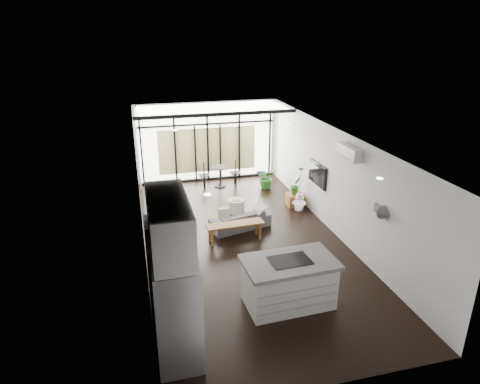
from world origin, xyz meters
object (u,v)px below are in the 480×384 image
pouf (236,206)px  milk_can (299,202)px  island (289,282)px  fridge (177,313)px  console_bench (235,232)px  tv (318,174)px  sofa (240,217)px

pouf → milk_can: (1.89, -0.32, 0.06)m
island → pouf: island is taller
fridge → pouf: bearing=67.2°
console_bench → milk_can: bearing=28.3°
console_bench → tv: bearing=16.2°
console_bench → tv: tv is taller
milk_can → fridge: bearing=-128.5°
console_bench → milk_can: (2.36, 1.43, 0.01)m
console_bench → tv: (2.65, 0.92, 1.06)m
console_bench → pouf: 1.81m
pouf → tv: size_ratio=0.45×
pouf → tv: tv is taller
pouf → tv: (2.18, -0.82, 1.10)m
island → pouf: bearing=86.3°
tv → milk_can: bearing=120.4°
fridge → tv: 6.67m
island → console_bench: bearing=94.8°
sofa → milk_can: 2.18m
pouf → milk_can: 1.91m
milk_can → island: bearing=-114.4°
console_bench → pouf: console_bench is taller
pouf → milk_can: milk_can is taller
tv → pouf: bearing=159.4°
island → sofa: size_ratio=1.09×
fridge → tv: size_ratio=1.69×
pouf → tv: bearing=-20.6°
island → sofa: island is taller
island → console_bench: size_ratio=1.21×
pouf → console_bench: bearing=-105.0°
pouf → milk_can: size_ratio=0.97×
console_bench → milk_can: 2.75m
sofa → console_bench: sofa is taller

